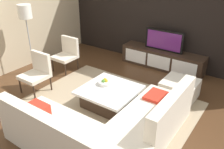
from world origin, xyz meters
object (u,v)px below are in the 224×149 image
(media_console, at_px, (162,59))
(accent_chair_far, at_px, (67,52))
(accent_chair_near, at_px, (37,70))
(ottoman, at_px, (179,89))
(fruit_bowl, at_px, (105,82))
(television, at_px, (164,40))
(floor_lamp, at_px, (25,16))
(coffee_table, at_px, (109,96))
(sectional_couch, at_px, (107,130))

(media_console, distance_m, accent_chair_far, 2.54)
(accent_chair_near, xyz_separation_m, ottoman, (2.72, 1.49, -0.29))
(fruit_bowl, xyz_separation_m, accent_chair_far, (-1.73, 0.67, 0.06))
(television, height_order, floor_lamp, floor_lamp)
(floor_lamp, xyz_separation_m, ottoman, (3.55, 0.99, -1.27))
(accent_chair_near, relative_size, floor_lamp, 0.50)
(coffee_table, bearing_deg, media_console, 87.51)
(media_console, xyz_separation_m, floor_lamp, (-2.59, -2.20, 1.22))
(accent_chair_near, xyz_separation_m, fruit_bowl, (1.48, 0.50, -0.06))
(media_console, bearing_deg, accent_chair_near, -123.15)
(fruit_bowl, bearing_deg, coffee_table, -28.79)
(television, bearing_deg, fruit_bowl, -97.29)
(coffee_table, relative_size, accent_chair_far, 1.24)
(coffee_table, height_order, accent_chair_near, accent_chair_near)
(television, bearing_deg, coffee_table, -92.49)
(television, bearing_deg, floor_lamp, -139.70)
(accent_chair_near, relative_size, ottoman, 1.24)
(coffee_table, height_order, floor_lamp, floor_lamp)
(media_console, xyz_separation_m, sectional_couch, (0.52, -3.24, 0.03))
(ottoman, bearing_deg, coffee_table, -134.13)
(television, distance_m, sectional_couch, 3.31)
(accent_chair_near, bearing_deg, accent_chair_far, 109.24)
(accent_chair_far, bearing_deg, accent_chair_near, -87.43)
(floor_lamp, relative_size, accent_chair_far, 2.00)
(television, height_order, sectional_couch, television)
(media_console, distance_m, fruit_bowl, 2.22)
(ottoman, relative_size, fruit_bowl, 2.50)
(accent_chair_far, bearing_deg, coffee_table, -31.30)
(sectional_couch, bearing_deg, media_console, 99.08)
(media_console, height_order, accent_chair_far, accent_chair_far)
(sectional_couch, xyz_separation_m, fruit_bowl, (-0.80, 1.04, 0.14))
(sectional_couch, relative_size, floor_lamp, 1.39)
(coffee_table, distance_m, accent_chair_far, 2.08)
(accent_chair_near, bearing_deg, television, 64.04)
(ottoman, bearing_deg, fruit_bowl, -141.37)
(floor_lamp, height_order, accent_chair_far, floor_lamp)
(coffee_table, relative_size, ottoman, 1.54)
(television, relative_size, sectional_couch, 0.43)
(floor_lamp, bearing_deg, sectional_couch, -18.41)
(coffee_table, height_order, accent_chair_far, accent_chair_far)
(media_console, distance_m, ottoman, 1.54)
(sectional_couch, distance_m, fruit_bowl, 1.32)
(television, height_order, accent_chair_far, television)
(sectional_couch, distance_m, accent_chair_near, 2.35)
(media_console, distance_m, coffee_table, 2.30)
(media_console, relative_size, floor_lamp, 1.29)
(accent_chair_near, relative_size, fruit_bowl, 3.11)
(floor_lamp, height_order, fruit_bowl, floor_lamp)
(television, relative_size, ottoman, 1.48)
(floor_lamp, bearing_deg, accent_chair_near, -31.06)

